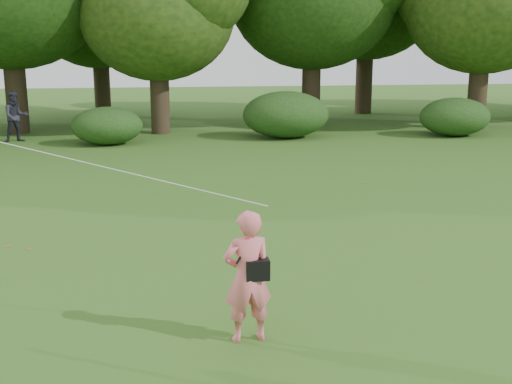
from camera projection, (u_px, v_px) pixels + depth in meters
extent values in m
plane|color=#265114|center=(323.00, 337.00, 8.36)|extent=(100.00, 100.00, 0.00)
imported|color=#F0717B|center=(247.00, 277.00, 8.08)|extent=(0.68, 0.50, 1.73)
imported|color=#272633|center=(16.00, 117.00, 24.75)|extent=(1.18, 1.08, 1.96)
cube|color=black|center=(257.00, 269.00, 8.04)|extent=(0.30, 0.20, 0.26)
cylinder|color=black|center=(248.00, 244.00, 7.94)|extent=(0.33, 0.14, 0.47)
cylinder|color=white|center=(67.00, 158.00, 8.06)|extent=(4.92, 1.42, 1.09)
cylinder|color=#3A2D1E|center=(16.00, 87.00, 27.01)|extent=(0.88, 0.88, 3.85)
cylinder|color=#3A2D1E|center=(160.00, 96.00, 26.99)|extent=(0.80, 0.80, 3.15)
ellipsoid|color=#1E3F11|center=(157.00, 14.00, 26.23)|extent=(6.40, 6.40, 5.44)
cylinder|color=#3A2D1E|center=(311.00, 85.00, 29.86)|extent=(0.86, 0.86, 3.67)
cylinder|color=#3A2D1E|center=(478.00, 90.00, 28.48)|extent=(0.83, 0.83, 3.43)
ellipsoid|color=#1E3F11|center=(484.00, 6.00, 27.67)|extent=(6.80, 6.80, 5.78)
cylinder|color=#3A2D1E|center=(102.00, 82.00, 33.74)|extent=(0.84, 0.84, 3.50)
ellipsoid|color=#1E3F11|center=(98.00, 10.00, 32.91)|extent=(7.00, 7.00, 5.95)
cylinder|color=#3A2D1E|center=(364.00, 76.00, 34.73)|extent=(0.90, 0.90, 4.02)
ellipsoid|color=#264919|center=(107.00, 126.00, 24.10)|extent=(2.66, 2.09, 1.42)
ellipsoid|color=#264919|center=(286.00, 115.00, 25.83)|extent=(3.50, 2.75, 1.88)
ellipsoid|color=#264919|center=(455.00, 117.00, 26.38)|extent=(2.94, 2.31, 1.58)
cube|color=brown|center=(363.00, 183.00, 17.54)|extent=(0.14, 0.13, 0.01)
cube|color=brown|center=(9.00, 246.00, 12.08)|extent=(0.13, 0.09, 0.01)
cube|color=brown|center=(29.00, 249.00, 11.89)|extent=(0.14, 0.14, 0.01)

